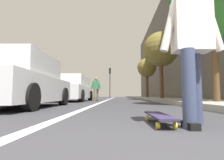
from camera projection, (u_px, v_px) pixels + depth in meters
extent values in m
plane|color=#38383D|center=(124.00, 101.00, 10.78)|extent=(80.00, 80.00, 0.00)
cube|color=silver|center=(111.00, 98.00, 20.78)|extent=(52.00, 0.16, 0.01)
cube|color=#9E9B93|center=(153.00, 98.00, 18.63)|extent=(52.00, 3.20, 0.15)
cube|color=#60584E|center=(165.00, 50.00, 23.06)|extent=(40.00, 1.20, 12.41)
cylinder|color=yellow|center=(147.00, 118.00, 2.39)|extent=(0.07, 0.03, 0.07)
cylinder|color=yellow|center=(160.00, 118.00, 2.39)|extent=(0.07, 0.03, 0.07)
cylinder|color=yellow|center=(158.00, 126.00, 1.79)|extent=(0.07, 0.03, 0.07)
cylinder|color=yellow|center=(175.00, 126.00, 1.79)|extent=(0.07, 0.03, 0.07)
cube|color=silver|center=(153.00, 115.00, 2.39)|extent=(0.06, 0.12, 0.02)
cube|color=silver|center=(166.00, 121.00, 1.80)|extent=(0.06, 0.12, 0.02)
cube|color=#33284C|center=(159.00, 115.00, 2.10)|extent=(0.84, 0.22, 0.02)
cylinder|color=#384260|center=(189.00, 88.00, 1.84)|extent=(0.14, 0.14, 0.82)
cylinder|color=#384260|center=(195.00, 89.00, 2.10)|extent=(0.14, 0.14, 0.82)
cube|color=black|center=(190.00, 125.00, 1.81)|extent=(0.26, 0.11, 0.07)
cube|color=silver|center=(191.00, 26.00, 2.02)|extent=(0.25, 0.41, 0.60)
cylinder|color=silver|center=(170.00, 26.00, 2.03)|extent=(0.10, 0.24, 0.60)
cylinder|color=silver|center=(213.00, 26.00, 2.02)|extent=(0.10, 0.24, 0.60)
cube|color=silver|center=(21.00, 89.00, 5.09)|extent=(4.08, 1.88, 0.70)
cube|color=silver|center=(20.00, 66.00, 4.99)|extent=(2.26, 1.69, 0.60)
cube|color=#4C606B|center=(37.00, 71.00, 6.10)|extent=(0.08, 1.56, 0.51)
cylinder|color=black|center=(16.00, 96.00, 6.32)|extent=(0.61, 0.24, 0.61)
cylinder|color=black|center=(63.00, 96.00, 6.31)|extent=(0.61, 0.24, 0.61)
cylinder|color=black|center=(30.00, 97.00, 3.81)|extent=(0.61, 0.24, 0.61)
cube|color=silver|center=(72.00, 92.00, 10.61)|extent=(4.57, 1.83, 0.70)
cube|color=silver|center=(71.00, 81.00, 10.52)|extent=(2.52, 1.68, 0.60)
cube|color=#4C606B|center=(76.00, 83.00, 11.77)|extent=(0.04, 1.61, 0.51)
cylinder|color=black|center=(64.00, 96.00, 12.04)|extent=(0.65, 0.22, 0.65)
cylinder|color=black|center=(90.00, 96.00, 11.97)|extent=(0.65, 0.22, 0.65)
cylinder|color=black|center=(48.00, 96.00, 9.22)|extent=(0.65, 0.22, 0.65)
cylinder|color=black|center=(81.00, 96.00, 9.15)|extent=(0.65, 0.22, 0.65)
cylinder|color=#2D2D2D|center=(110.00, 86.00, 26.06)|extent=(0.12, 0.12, 3.56)
cube|color=black|center=(110.00, 71.00, 26.25)|extent=(0.24, 0.28, 0.80)
sphere|color=red|center=(110.00, 69.00, 26.40)|extent=(0.16, 0.16, 0.16)
sphere|color=#392907|center=(110.00, 71.00, 26.38)|extent=(0.16, 0.16, 0.16)
sphere|color=black|center=(110.00, 73.00, 26.35)|extent=(0.16, 0.16, 0.16)
cylinder|color=brown|center=(215.00, 66.00, 5.81)|extent=(0.20, 0.20, 2.57)
cylinder|color=brown|center=(161.00, 81.00, 13.11)|extent=(0.29, 0.29, 2.86)
sphere|color=olive|center=(161.00, 49.00, 13.31)|extent=(2.57, 2.57, 2.57)
cylinder|color=brown|center=(147.00, 86.00, 19.70)|extent=(0.30, 0.30, 2.70)
sphere|color=olive|center=(147.00, 68.00, 19.88)|extent=(2.08, 2.08, 2.08)
cylinder|color=brown|center=(98.00, 95.00, 11.64)|extent=(0.13, 0.13, 0.75)
cylinder|color=brown|center=(95.00, 95.00, 11.41)|extent=(0.13, 0.13, 0.75)
cube|color=black|center=(98.00, 100.00, 11.61)|extent=(0.24, 0.09, 0.06)
cube|color=#33724C|center=(96.00, 85.00, 11.59)|extent=(0.22, 0.37, 0.55)
cylinder|color=#33724C|center=(99.00, 85.00, 11.59)|extent=(0.08, 0.22, 0.56)
cylinder|color=#33724C|center=(93.00, 85.00, 11.60)|extent=(0.08, 0.22, 0.56)
sphere|color=#936B4C|center=(96.00, 79.00, 11.63)|extent=(0.20, 0.20, 0.20)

